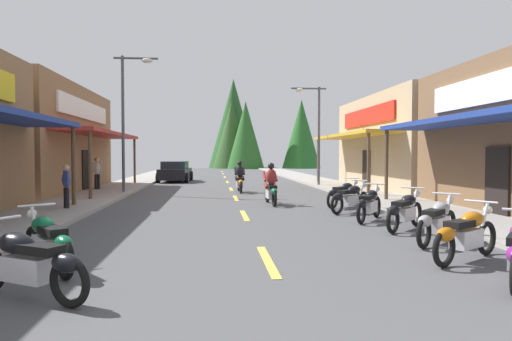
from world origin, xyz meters
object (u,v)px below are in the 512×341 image
object	(u,v)px
motorcycle_parked_right_1	(466,234)
motorcycle_parked_right_6	(344,194)
motorcycle_parked_left_2	(48,241)
rider_cruising_trailing	(240,179)
motorcycle_parked_right_4	(369,204)
motorcycle_parked_left_1	(28,262)
motorcycle_parked_right_5	(350,197)
streetlamp_left	(129,105)
rider_cruising_lead	(271,187)
streetlamp_right	(314,121)
motorcycle_parked_right_3	(405,210)
pedestrian_browsing	(97,172)
parked_car_curbside	(175,172)
motorcycle_parked_right_2	(437,220)
pedestrian_strolling	(66,185)

from	to	relation	value
motorcycle_parked_right_1	motorcycle_parked_right_6	xyz separation A→B (m)	(0.19, 8.18, 0.00)
motorcycle_parked_left_2	rider_cruising_trailing	xyz separation A→B (m)	(3.95, 14.83, 0.17)
motorcycle_parked_right_4	motorcycle_parked_left_1	xyz separation A→B (m)	(-6.75, -6.40, 0.00)
motorcycle_parked_right_4	motorcycle_parked_right_6	distance (m)	3.28
motorcycle_parked_right_5	streetlamp_left	bearing A→B (deg)	98.11
motorcycle_parked_right_6	rider_cruising_lead	size ratio (longest dim) A/B	0.77
streetlamp_right	motorcycle_parked_right_6	distance (m)	10.83
motorcycle_parked_right_4	rider_cruising_trailing	xyz separation A→B (m)	(-3.08, 9.92, 0.17)
motorcycle_parked_right_3	pedestrian_browsing	world-z (taller)	pedestrian_browsing
motorcycle_parked_right_1	parked_car_curbside	size ratio (longest dim) A/B	0.42
streetlamp_right	rider_cruising_trailing	bearing A→B (deg)	-141.26
motorcycle_parked_right_3	motorcycle_parked_right_2	bearing A→B (deg)	-136.52
motorcycle_parked_right_5	motorcycle_parked_left_1	xyz separation A→B (m)	(-6.76, -8.24, 0.00)
pedestrian_browsing	rider_cruising_lead	bearing A→B (deg)	-9.12
motorcycle_parked_right_2	streetlamp_right	bearing A→B (deg)	42.81
motorcycle_parked_right_1	pedestrian_strolling	bearing A→B (deg)	106.28
motorcycle_parked_right_5	parked_car_curbside	distance (m)	18.69
motorcycle_parked_right_3	rider_cruising_trailing	xyz separation A→B (m)	(-3.43, 11.52, 0.17)
streetlamp_left	motorcycle_parked_left_2	world-z (taller)	streetlamp_left
streetlamp_right	rider_cruising_lead	distance (m)	10.35
motorcycle_parked_left_1	motorcycle_parked_right_6	bearing A→B (deg)	-95.26
motorcycle_parked_right_4	rider_cruising_lead	bearing A→B (deg)	62.90
motorcycle_parked_right_1	motorcycle_parked_right_2	distance (m)	1.60
motorcycle_parked_right_4	rider_cruising_lead	world-z (taller)	rider_cruising_lead
motorcycle_parked_right_2	motorcycle_parked_right_3	distance (m)	1.73
streetlamp_right	pedestrian_strolling	distance (m)	15.21
motorcycle_parked_right_6	pedestrian_browsing	distance (m)	13.19
streetlamp_right	motorcycle_parked_left_1	distance (m)	21.78
motorcycle_parked_right_4	parked_car_curbside	bearing A→B (deg)	55.65
motorcycle_parked_right_2	motorcycle_parked_left_1	bearing A→B (deg)	160.11
motorcycle_parked_right_1	motorcycle_parked_right_4	world-z (taller)	same
motorcycle_parked_right_1	motorcycle_parked_right_6	bearing A→B (deg)	55.52
motorcycle_parked_right_3	motorcycle_parked_right_4	size ratio (longest dim) A/B	0.88
streetlamp_right	motorcycle_parked_right_5	size ratio (longest dim) A/B	3.36
motorcycle_parked_right_5	motorcycle_parked_left_1	distance (m)	10.66
rider_cruising_trailing	pedestrian_strolling	distance (m)	9.24
streetlamp_right	motorcycle_parked_right_1	distance (m)	18.77
motorcycle_parked_left_2	motorcycle_parked_left_1	bearing A→B (deg)	153.21
motorcycle_parked_right_3	motorcycle_parked_right_5	size ratio (longest dim) A/B	0.92
motorcycle_parked_right_2	motorcycle_parked_left_1	world-z (taller)	same
motorcycle_parked_right_2	motorcycle_parked_right_5	bearing A→B (deg)	49.77
motorcycle_parked_right_5	motorcycle_parked_right_6	bearing A→B (deg)	42.27
motorcycle_parked_right_1	motorcycle_parked_right_4	bearing A→B (deg)	57.23
motorcycle_parked_right_3	rider_cruising_trailing	size ratio (longest dim) A/B	0.74
streetlamp_left	motorcycle_parked_right_6	xyz separation A→B (m)	(8.50, -6.13, -3.69)
motorcycle_parked_right_4	pedestrian_browsing	bearing A→B (deg)	77.86
motorcycle_parked_right_6	motorcycle_parked_right_1	bearing A→B (deg)	-133.26
streetlamp_left	rider_cruising_lead	distance (m)	8.63
motorcycle_parked_right_6	rider_cruising_trailing	size ratio (longest dim) A/B	0.78
motorcycle_parked_right_2	motorcycle_parked_right_5	world-z (taller)	same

